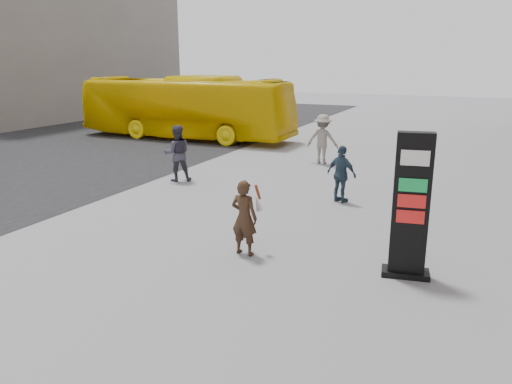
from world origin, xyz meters
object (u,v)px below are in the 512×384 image
at_px(info_pylon, 411,207).
at_px(pedestrian_c, 342,174).
at_px(pedestrian_a, 177,153).
at_px(bus, 185,107).
at_px(pedestrian_b, 323,139).
at_px(woman, 244,217).

bearing_deg(info_pylon, pedestrian_c, 109.61).
relative_size(info_pylon, pedestrian_a, 1.46).
relative_size(bus, pedestrian_a, 6.06).
distance_m(info_pylon, pedestrian_a, 9.20).
height_order(pedestrian_a, pedestrian_b, pedestrian_b).
relative_size(pedestrian_a, pedestrian_b, 0.98).
bearing_deg(woman, pedestrian_b, -78.75).
xyz_separation_m(woman, pedestrian_b, (-1.25, 9.57, 0.13)).
height_order(pedestrian_a, pedestrian_c, pedestrian_a).
height_order(info_pylon, pedestrian_a, info_pylon).
distance_m(woman, pedestrian_b, 9.66).
bearing_deg(woman, info_pylon, -171.61).
height_order(info_pylon, pedestrian_c, info_pylon).
height_order(pedestrian_b, pedestrian_c, pedestrian_b).
xyz_separation_m(bus, pedestrian_b, (8.13, -3.26, -0.62)).
distance_m(woman, pedestrian_c, 4.67).
xyz_separation_m(bus, pedestrian_a, (4.62, -7.95, -0.63)).
bearing_deg(pedestrian_b, info_pylon, 112.55).
bearing_deg(pedestrian_c, bus, -18.22).
xyz_separation_m(info_pylon, pedestrian_c, (-2.39, 4.35, -0.54)).
height_order(woman, pedestrian_b, pedestrian_b).
relative_size(pedestrian_b, pedestrian_c, 1.17).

